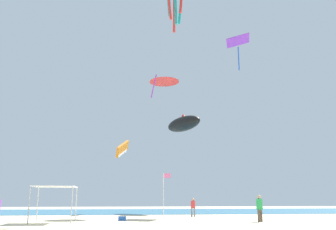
# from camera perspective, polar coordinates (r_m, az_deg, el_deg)

# --- Properties ---
(ground) EXTENTS (110.00, 110.00, 0.10)m
(ground) POSITION_cam_1_polar(r_m,az_deg,el_deg) (21.94, -2.06, -16.90)
(ground) COLOR beige
(ocean_strip) EXTENTS (110.00, 20.82, 0.03)m
(ocean_strip) POSITION_cam_1_polar(r_m,az_deg,el_deg) (48.66, -5.18, -14.45)
(ocean_strip) COLOR teal
(ocean_strip) RESTS_ON ground
(canopy_tent) EXTENTS (2.71, 2.62, 2.40)m
(canopy_tent) POSITION_cam_1_polar(r_m,az_deg,el_deg) (26.81, -16.90, -10.68)
(canopy_tent) COLOR #B2B2B7
(canopy_tent) RESTS_ON ground
(person_near_tent) EXTENTS (0.43, 0.43, 1.83)m
(person_near_tent) POSITION_cam_1_polar(r_m,az_deg,el_deg) (27.45, 13.81, -13.36)
(person_near_tent) COLOR brown
(person_near_tent) RESTS_ON ground
(person_central) EXTENTS (0.42, 0.39, 1.63)m
(person_central) POSITION_cam_1_polar(r_m,az_deg,el_deg) (34.35, 3.85, -13.67)
(person_central) COLOR slate
(person_central) RESTS_ON ground
(banner_flag) EXTENTS (0.61, 0.06, 3.53)m
(banner_flag) POSITION_cam_1_polar(r_m,az_deg,el_deg) (29.74, -0.57, -11.58)
(banner_flag) COLOR silver
(banner_flag) RESTS_ON ground
(cooler_box) EXTENTS (0.57, 0.37, 0.35)m
(cooler_box) POSITION_cam_1_polar(r_m,az_deg,el_deg) (28.40, -7.03, -15.39)
(cooler_box) COLOR blue
(cooler_box) RESTS_ON ground
(kite_delta_red) EXTENTS (4.30, 4.31, 2.52)m
(kite_delta_red) POSITION_cam_1_polar(r_m,az_deg,el_deg) (39.84, -0.59, 5.47)
(kite_delta_red) COLOR red
(kite_parafoil_orange) EXTENTS (1.51, 3.92, 2.43)m
(kite_parafoil_orange) POSITION_cam_1_polar(r_m,az_deg,el_deg) (42.58, -6.97, -5.18)
(kite_parafoil_orange) COLOR orange
(kite_diamond_purple) EXTENTS (3.56, 3.59, 4.16)m
(kite_diamond_purple) POSITION_cam_1_polar(r_m,az_deg,el_deg) (47.89, 10.64, 10.86)
(kite_diamond_purple) COLOR purple
(kite_inflatable_black) EXTENTS (4.48, 6.41, 2.30)m
(kite_inflatable_black) POSITION_cam_1_polar(r_m,az_deg,el_deg) (45.81, 2.37, -1.34)
(kite_inflatable_black) COLOR black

